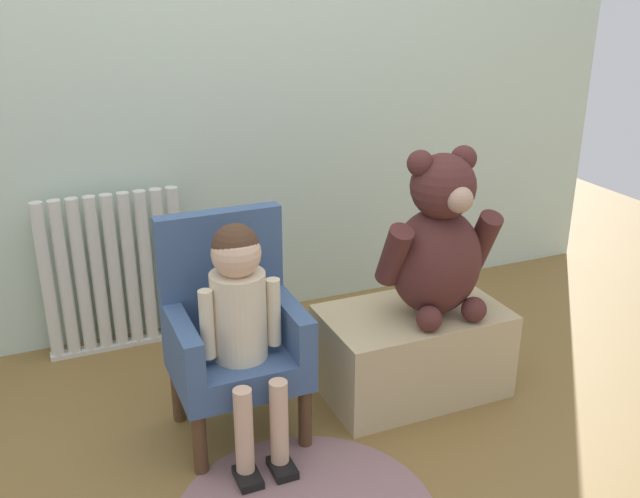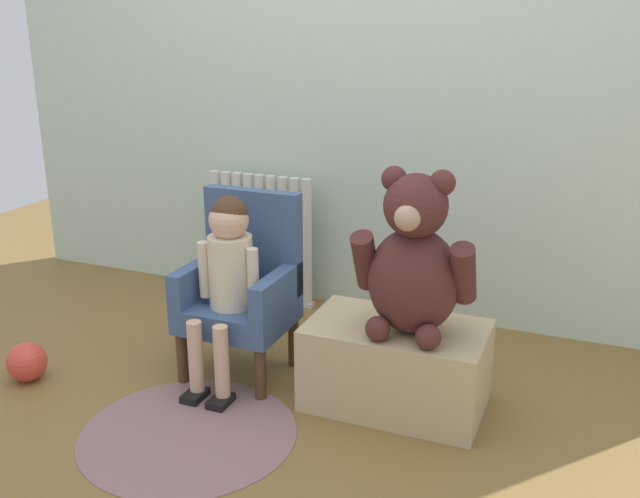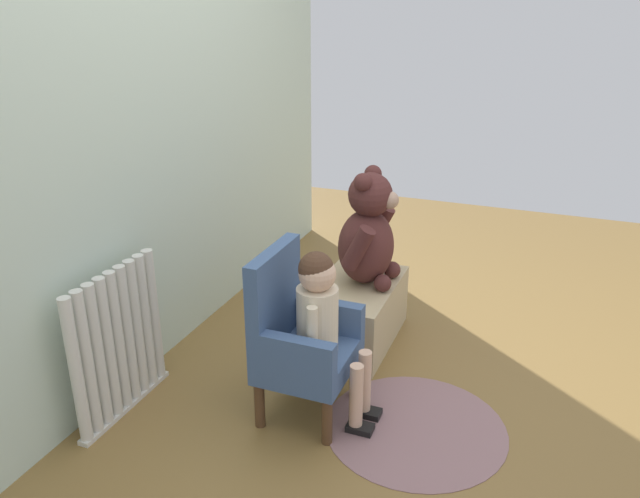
% 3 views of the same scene
% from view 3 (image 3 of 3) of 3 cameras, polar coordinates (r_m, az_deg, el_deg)
% --- Properties ---
extents(ground_plane, '(6.00, 6.00, 0.00)m').
position_cam_3_polar(ground_plane, '(2.85, 8.02, -13.84)').
color(ground_plane, brown).
extents(back_wall, '(3.80, 0.05, 2.40)m').
position_cam_3_polar(back_wall, '(2.89, -16.09, 12.06)').
color(back_wall, silver).
rests_on(back_wall, ground_plane).
extents(radiator, '(0.56, 0.05, 0.64)m').
position_cam_3_polar(radiator, '(2.76, -17.96, -8.20)').
color(radiator, silver).
rests_on(radiator, ground_plane).
extents(child_armchair, '(0.41, 0.36, 0.73)m').
position_cam_3_polar(child_armchair, '(2.61, -2.03, -7.98)').
color(child_armchair, '#3C5680').
rests_on(child_armchair, ground_plane).
extents(child_figure, '(0.25, 0.35, 0.74)m').
position_cam_3_polar(child_figure, '(2.51, 0.29, -5.84)').
color(child_figure, beige).
rests_on(child_figure, ground_plane).
extents(low_bench, '(0.64, 0.38, 0.32)m').
position_cam_3_polar(low_bench, '(3.22, 3.29, -5.80)').
color(low_bench, tan).
rests_on(low_bench, ground_plane).
extents(large_teddy_bear, '(0.43, 0.30, 0.58)m').
position_cam_3_polar(large_teddy_bear, '(3.09, 4.41, 1.40)').
color(large_teddy_bear, '#4B2422').
rests_on(large_teddy_bear, low_bench).
extents(floor_rug, '(0.75, 0.75, 0.01)m').
position_cam_3_polar(floor_rug, '(2.71, 8.73, -15.82)').
color(floor_rug, '#856264').
rests_on(floor_rug, ground_plane).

